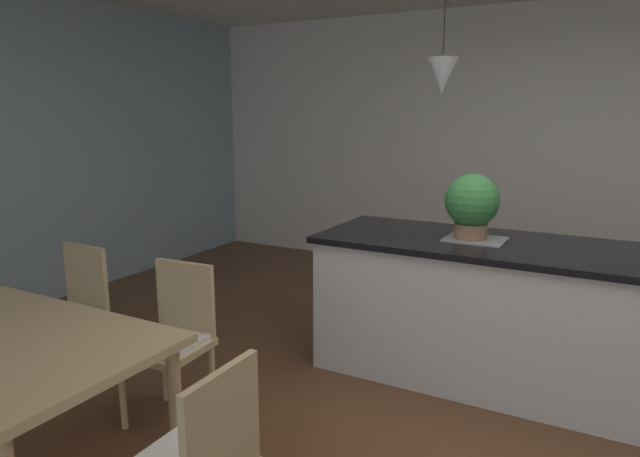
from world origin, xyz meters
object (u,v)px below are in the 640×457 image
(chair_far_left, at_px, (70,311))
(potted_plant_on_island, at_px, (472,204))
(kitchen_island, at_px, (503,312))
(chair_far_right, at_px, (172,337))

(chair_far_left, bearing_deg, potted_plant_on_island, 31.96)
(kitchen_island, xyz_separation_m, potted_plant_on_island, (-0.23, 0.00, 0.67))
(chair_far_right, bearing_deg, potted_plant_on_island, 45.95)
(chair_far_left, relative_size, chair_far_right, 1.00)
(kitchen_island, bearing_deg, chair_far_right, -138.76)
(chair_far_right, xyz_separation_m, potted_plant_on_island, (1.28, 1.32, 0.65))
(chair_far_left, xyz_separation_m, chair_far_right, (0.84, -0.00, 0.00))
(chair_far_left, relative_size, kitchen_island, 0.37)
(chair_far_right, distance_m, kitchen_island, 2.01)
(kitchen_island, relative_size, potted_plant_on_island, 5.62)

